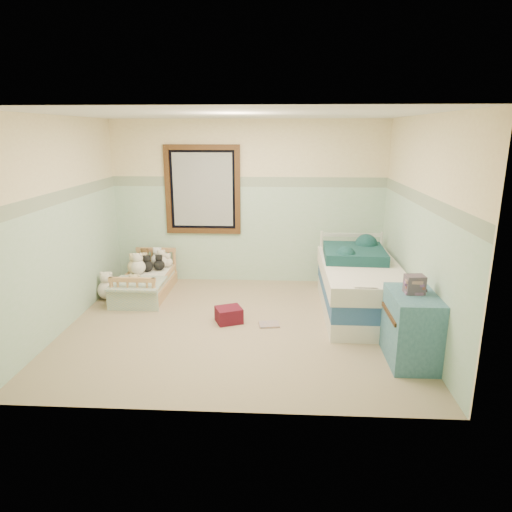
# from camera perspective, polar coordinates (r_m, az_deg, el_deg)

# --- Properties ---
(floor) EXTENTS (4.20, 3.60, 0.02)m
(floor) POSITION_cam_1_polar(r_m,az_deg,el_deg) (5.70, -2.21, -8.77)
(floor) COLOR gray
(floor) RESTS_ON ground
(ceiling) EXTENTS (4.20, 3.60, 0.02)m
(ceiling) POSITION_cam_1_polar(r_m,az_deg,el_deg) (5.21, -2.51, 17.45)
(ceiling) COLOR silver
(ceiling) RESTS_ON wall_back
(wall_back) EXTENTS (4.20, 0.04, 2.50)m
(wall_back) POSITION_cam_1_polar(r_m,az_deg,el_deg) (7.08, -0.97, 6.67)
(wall_back) COLOR beige
(wall_back) RESTS_ON floor
(wall_front) EXTENTS (4.20, 0.04, 2.50)m
(wall_front) POSITION_cam_1_polar(r_m,az_deg,el_deg) (3.58, -5.07, -2.07)
(wall_front) COLOR beige
(wall_front) RESTS_ON floor
(wall_left) EXTENTS (0.04, 3.60, 2.50)m
(wall_left) POSITION_cam_1_polar(r_m,az_deg,el_deg) (5.89, -23.17, 3.66)
(wall_left) COLOR beige
(wall_left) RESTS_ON floor
(wall_right) EXTENTS (0.04, 3.60, 2.50)m
(wall_right) POSITION_cam_1_polar(r_m,az_deg,el_deg) (5.52, 19.93, 3.27)
(wall_right) COLOR beige
(wall_right) RESTS_ON floor
(wainscot_mint) EXTENTS (4.20, 0.01, 1.50)m
(wainscot_mint) POSITION_cam_1_polar(r_m,az_deg,el_deg) (7.16, -0.96, 2.69)
(wainscot_mint) COLOR #9BC39C
(wainscot_mint) RESTS_ON floor
(border_strip) EXTENTS (4.20, 0.01, 0.15)m
(border_strip) POSITION_cam_1_polar(r_m,az_deg,el_deg) (7.02, -0.99, 9.27)
(border_strip) COLOR #4C6D55
(border_strip) RESTS_ON wall_back
(window_frame) EXTENTS (1.16, 0.06, 1.36)m
(window_frame) POSITION_cam_1_polar(r_m,az_deg,el_deg) (7.10, -6.70, 8.22)
(window_frame) COLOR black
(window_frame) RESTS_ON wall_back
(window_blinds) EXTENTS (0.92, 0.01, 1.12)m
(window_blinds) POSITION_cam_1_polar(r_m,az_deg,el_deg) (7.11, -6.69, 8.23)
(window_blinds) COLOR #B2B2AF
(window_blinds) RESTS_ON window_frame
(toddler_bed_frame) EXTENTS (0.63, 1.27, 0.16)m
(toddler_bed_frame) POSITION_cam_1_polar(r_m,az_deg,el_deg) (6.90, -13.53, -4.01)
(toddler_bed_frame) COLOR #BB814E
(toddler_bed_frame) RESTS_ON floor
(toddler_mattress) EXTENTS (0.58, 1.21, 0.12)m
(toddler_mattress) POSITION_cam_1_polar(r_m,az_deg,el_deg) (6.86, -13.60, -2.89)
(toddler_mattress) COLOR white
(toddler_mattress) RESTS_ON toddler_bed_frame
(patchwork_quilt) EXTENTS (0.69, 0.63, 0.03)m
(patchwork_quilt) POSITION_cam_1_polar(r_m,az_deg,el_deg) (6.48, -14.62, -3.34)
(patchwork_quilt) COLOR #6495AD
(patchwork_quilt) RESTS_ON toddler_mattress
(plush_bed_brown) EXTENTS (0.19, 0.19, 0.19)m
(plush_bed_brown) POSITION_cam_1_polar(r_m,az_deg,el_deg) (7.31, -13.71, -0.48)
(plush_bed_brown) COLOR brown
(plush_bed_brown) RESTS_ON toddler_mattress
(plush_bed_white) EXTENTS (0.20, 0.20, 0.20)m
(plush_bed_white) POSITION_cam_1_polar(r_m,az_deg,el_deg) (7.26, -12.20, -0.46)
(plush_bed_white) COLOR white
(plush_bed_white) RESTS_ON toddler_mattress
(plush_bed_tan) EXTENTS (0.19, 0.19, 0.19)m
(plush_bed_tan) POSITION_cam_1_polar(r_m,az_deg,el_deg) (7.10, -13.82, -1.00)
(plush_bed_tan) COLOR #CBB585
(plush_bed_tan) RESTS_ON toddler_mattress
(plush_bed_dark) EXTENTS (0.17, 0.17, 0.17)m
(plush_bed_dark) POSITION_cam_1_polar(r_m,az_deg,el_deg) (7.04, -12.02, -1.11)
(plush_bed_dark) COLOR black
(plush_bed_dark) RESTS_ON toddler_mattress
(plush_floor_cream) EXTENTS (0.27, 0.27, 0.27)m
(plush_floor_cream) POSITION_cam_1_polar(r_m,az_deg,el_deg) (6.84, -18.11, -4.04)
(plush_floor_cream) COLOR silver
(plush_floor_cream) RESTS_ON floor
(plush_floor_tan) EXTENTS (0.25, 0.25, 0.25)m
(plush_floor_tan) POSITION_cam_1_polar(r_m,az_deg,el_deg) (6.73, -14.84, -4.20)
(plush_floor_tan) COLOR #CBB585
(plush_floor_tan) RESTS_ON floor
(twin_bed_frame) EXTENTS (0.93, 1.87, 0.22)m
(twin_bed_frame) POSITION_cam_1_polar(r_m,az_deg,el_deg) (6.19, 12.74, -5.95)
(twin_bed_frame) COLOR silver
(twin_bed_frame) RESTS_ON floor
(twin_boxspring) EXTENTS (0.93, 1.87, 0.22)m
(twin_boxspring) POSITION_cam_1_polar(r_m,az_deg,el_deg) (6.11, 12.86, -4.03)
(twin_boxspring) COLOR #24557D
(twin_boxspring) RESTS_ON twin_bed_frame
(twin_mattress) EXTENTS (0.97, 1.91, 0.22)m
(twin_mattress) POSITION_cam_1_polar(r_m,az_deg,el_deg) (6.05, 12.99, -2.06)
(twin_mattress) COLOR white
(twin_mattress) RESTS_ON twin_boxspring
(teal_blanket) EXTENTS (0.83, 0.87, 0.14)m
(teal_blanket) POSITION_cam_1_polar(r_m,az_deg,el_deg) (6.27, 12.19, 0.33)
(teal_blanket) COLOR black
(teal_blanket) RESTS_ON twin_mattress
(dresser) EXTENTS (0.46, 0.74, 0.74)m
(dresser) POSITION_cam_1_polar(r_m,az_deg,el_deg) (4.99, 18.86, -8.51)
(dresser) COLOR #2E5970
(dresser) RESTS_ON floor
(book_stack) EXTENTS (0.20, 0.16, 0.19)m
(book_stack) POSITION_cam_1_polar(r_m,az_deg,el_deg) (4.86, 19.24, -3.37)
(book_stack) COLOR brown
(book_stack) RESTS_ON dresser
(red_pillow) EXTENTS (0.39, 0.37, 0.19)m
(red_pillow) POSITION_cam_1_polar(r_m,az_deg,el_deg) (5.76, -3.42, -7.37)
(red_pillow) COLOR maroon
(red_pillow) RESTS_ON floor
(floor_book) EXTENTS (0.28, 0.23, 0.02)m
(floor_book) POSITION_cam_1_polar(r_m,az_deg,el_deg) (5.69, 1.65, -8.56)
(floor_book) COLOR orange
(floor_book) RESTS_ON floor
(extra_plush_0) EXTENTS (0.17, 0.17, 0.17)m
(extra_plush_0) POSITION_cam_1_polar(r_m,az_deg,el_deg) (7.05, -14.12, -1.21)
(extra_plush_0) COLOR silver
(extra_plush_0) RESTS_ON toddler_mattress
(extra_plush_1) EXTENTS (0.15, 0.15, 0.15)m
(extra_plush_1) POSITION_cam_1_polar(r_m,az_deg,el_deg) (7.18, -10.99, -0.78)
(extra_plush_1) COLOR silver
(extra_plush_1) RESTS_ON toddler_mattress
(extra_plush_2) EXTENTS (0.22, 0.22, 0.22)m
(extra_plush_2) POSITION_cam_1_polar(r_m,az_deg,el_deg) (6.91, -14.54, -1.35)
(extra_plush_2) COLOR silver
(extra_plush_2) RESTS_ON toddler_mattress
(extra_plush_3) EXTENTS (0.19, 0.19, 0.19)m
(extra_plush_3) POSITION_cam_1_polar(r_m,az_deg,el_deg) (7.18, -11.70, -0.67)
(extra_plush_3) COLOR silver
(extra_plush_3) RESTS_ON toddler_mattress
(extra_plush_4) EXTENTS (0.21, 0.21, 0.21)m
(extra_plush_4) POSITION_cam_1_polar(r_m,az_deg,el_deg) (6.96, -14.96, -1.30)
(extra_plush_4) COLOR #CBB585
(extra_plush_4) RESTS_ON toddler_mattress
(extra_plush_5) EXTENTS (0.17, 0.17, 0.17)m
(extra_plush_5) POSITION_cam_1_polar(r_m,az_deg,el_deg) (7.01, -13.45, -1.23)
(extra_plush_5) COLOR black
(extra_plush_5) RESTS_ON toddler_mattress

